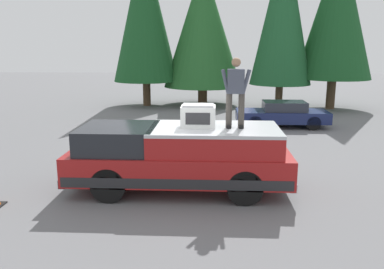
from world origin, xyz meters
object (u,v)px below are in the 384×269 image
Objects in this scene: person_on_truck_bed at (236,91)px; parked_car_navy at (282,114)px; pickup_truck at (179,157)px; compressor_unit at (198,116)px.

parked_car_navy is at bearing -17.27° from person_on_truck_bed.
person_on_truck_bed is (-0.01, -1.37, 1.68)m from pickup_truck.
person_on_truck_bed reaches higher than parked_car_navy.
pickup_truck is 2.17m from person_on_truck_bed.
compressor_unit is at bearing 157.20° from parked_car_navy.
compressor_unit reaches higher than pickup_truck.
person_on_truck_bed is at bearing 162.73° from parked_car_navy.
parked_car_navy is (8.38, -3.52, -1.35)m from compressor_unit.
pickup_truck is 6.60× the size of compressor_unit.
compressor_unit is 9.19m from parked_car_navy.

